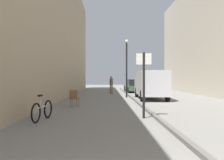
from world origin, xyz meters
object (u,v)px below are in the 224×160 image
Objects in this scene: lamp_post at (127,64)px; cafe_chair_near_window at (74,97)px; delivery_van at (151,84)px; parked_car at (134,86)px; street_sign_post at (144,79)px; bicycle_leaning at (42,110)px; pedestrian_main_foreground at (111,84)px.

lamp_post reaches higher than cafe_chair_near_window.
lamp_post reaches higher than delivery_van.
delivery_van is at bearing -91.59° from parked_car.
delivery_van is 8.55m from parked_car.
lamp_post is 5.06× the size of cafe_chair_near_window.
delivery_van reaches higher than parked_car.
street_sign_post reaches higher than delivery_van.
bicycle_leaning reaches higher than cafe_chair_near_window.
lamp_post is (1.20, -4.13, 1.69)m from pedestrian_main_foreground.
bicycle_leaning is 1.87× the size of cafe_chair_near_window.
pedestrian_main_foreground is 1.02× the size of bicycle_leaning.
delivery_van is at bearing -162.32° from cafe_chair_near_window.
lamp_post reaches higher than pedestrian_main_foreground.
lamp_post is at bearing -86.52° from street_sign_post.
street_sign_post is at bearing 75.05° from pedestrian_main_foreground.
pedestrian_main_foreground is at bearing -126.67° from cafe_chair_near_window.
parked_car is at bearing 80.39° from bicycle_leaning.
cafe_chair_near_window is (-3.28, 3.52, -1.00)m from street_sign_post.
bicycle_leaning is at bearing 56.81° from cafe_chair_near_window.
parked_car is 17.93m from bicycle_leaning.
bicycle_leaning is at bearing 59.36° from pedestrian_main_foreground.
parked_car is 1.65× the size of street_sign_post.
lamp_post is at bearing 86.80° from pedestrian_main_foreground.
delivery_van is at bearing 64.32° from bicycle_leaning.
delivery_van is 2.96× the size of bicycle_leaning.
parked_car is 16.78m from street_sign_post.
pedestrian_main_foreground reaches higher than bicycle_leaning.
street_sign_post is 4.07m from bicycle_leaning.
street_sign_post is 0.55× the size of lamp_post.
cafe_chair_near_window is at bearing -119.20° from lamp_post.
street_sign_post is at bearing -90.80° from lamp_post.
street_sign_post is (1.06, -13.76, 0.51)m from pedestrian_main_foreground.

